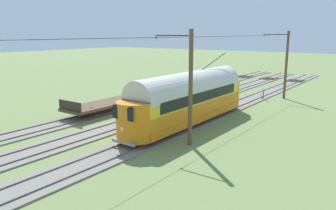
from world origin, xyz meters
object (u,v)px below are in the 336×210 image
object	(u,v)px
flatcar_adjacent	(119,101)
switch_stand	(263,94)
vintage_streetcar	(189,97)
catenary_pole_foreground	(286,64)
catenary_pole_mid_near	(190,86)
track_end_bumper	(187,89)

from	to	relation	value
flatcar_adjacent	switch_stand	distance (m)	16.11
flatcar_adjacent	vintage_streetcar	bearing A→B (deg)	175.93
flatcar_adjacent	catenary_pole_foreground	bearing A→B (deg)	-126.51
flatcar_adjacent	catenary_pole_mid_near	world-z (taller)	catenary_pole_mid_near
flatcar_adjacent	switch_stand	xyz separation A→B (m)	(-9.66, -12.89, -0.16)
switch_stand	catenary_pole_mid_near	bearing A→B (deg)	94.97
track_end_bumper	flatcar_adjacent	bearing A→B (deg)	90.00
flatcar_adjacent	track_end_bumper	size ratio (longest dim) A/B	6.83
flatcar_adjacent	catenary_pole_mid_near	distance (m)	12.61
catenary_pole_mid_near	switch_stand	distance (m)	18.13
flatcar_adjacent	switch_stand	world-z (taller)	flatcar_adjacent
vintage_streetcar	switch_stand	size ratio (longest dim) A/B	12.64
switch_stand	track_end_bumper	distance (m)	9.69
catenary_pole_mid_near	track_end_bumper	size ratio (longest dim) A/B	4.21
flatcar_adjacent	catenary_pole_mid_near	size ratio (longest dim) A/B	1.62
catenary_pole_foreground	catenary_pole_mid_near	size ratio (longest dim) A/B	1.00
flatcar_adjacent	track_end_bumper	world-z (taller)	flatcar_adjacent
vintage_streetcar	catenary_pole_mid_near	world-z (taller)	catenary_pole_mid_near
flatcar_adjacent	catenary_pole_mid_near	bearing A→B (deg)	156.51
catenary_pole_mid_near	track_end_bumper	distance (m)	20.75
vintage_streetcar	catenary_pole_foreground	world-z (taller)	catenary_pole_foreground
switch_stand	track_end_bumper	xyz separation A→B (m)	(9.66, 0.67, -0.30)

